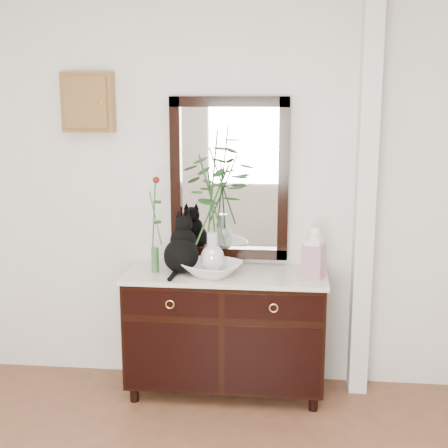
# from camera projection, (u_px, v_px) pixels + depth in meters

# --- Properties ---
(wall_back) EXTENTS (3.60, 0.04, 2.70)m
(wall_back) POSITION_uv_depth(u_px,v_px,m) (215.00, 192.00, 4.25)
(wall_back) COLOR silver
(wall_back) RESTS_ON ground
(pilaster) EXTENTS (0.12, 0.20, 2.70)m
(pilaster) POSITION_uv_depth(u_px,v_px,m) (365.00, 196.00, 4.07)
(pilaster) COLOR silver
(pilaster) RESTS_ON ground
(sideboard) EXTENTS (1.33, 0.52, 0.82)m
(sideboard) POSITION_uv_depth(u_px,v_px,m) (226.00, 327.00, 4.18)
(sideboard) COLOR black
(sideboard) RESTS_ON ground
(wall_mirror) EXTENTS (0.80, 0.06, 1.10)m
(wall_mirror) POSITION_uv_depth(u_px,v_px,m) (229.00, 179.00, 4.21)
(wall_mirror) COLOR black
(wall_mirror) RESTS_ON wall_back
(key_cabinet) EXTENTS (0.35, 0.10, 0.40)m
(key_cabinet) POSITION_uv_depth(u_px,v_px,m) (88.00, 102.00, 4.18)
(key_cabinet) COLOR brown
(key_cabinet) RESTS_ON wall_back
(cat) EXTENTS (0.28, 0.34, 0.37)m
(cat) POSITION_uv_depth(u_px,v_px,m) (181.00, 244.00, 4.10)
(cat) COLOR black
(cat) RESTS_ON sideboard
(lotus_bowl) EXTENTS (0.47, 0.47, 0.09)m
(lotus_bowl) POSITION_uv_depth(u_px,v_px,m) (213.00, 269.00, 4.04)
(lotus_bowl) COLOR white
(lotus_bowl) RESTS_ON sideboard
(vase_branches) EXTENTS (0.47, 0.47, 0.93)m
(vase_branches) POSITION_uv_depth(u_px,v_px,m) (212.00, 202.00, 3.95)
(vase_branches) COLOR silver
(vase_branches) RESTS_ON lotus_bowl
(bud_vase_rose) EXTENTS (0.10, 0.10, 0.65)m
(bud_vase_rose) POSITION_uv_depth(u_px,v_px,m) (154.00, 224.00, 4.06)
(bud_vase_rose) COLOR #386C36
(bud_vase_rose) RESTS_ON sideboard
(ginger_jar) EXTENTS (0.16, 0.16, 0.35)m
(ginger_jar) POSITION_uv_depth(u_px,v_px,m) (314.00, 251.00, 3.97)
(ginger_jar) COLOR white
(ginger_jar) RESTS_ON sideboard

